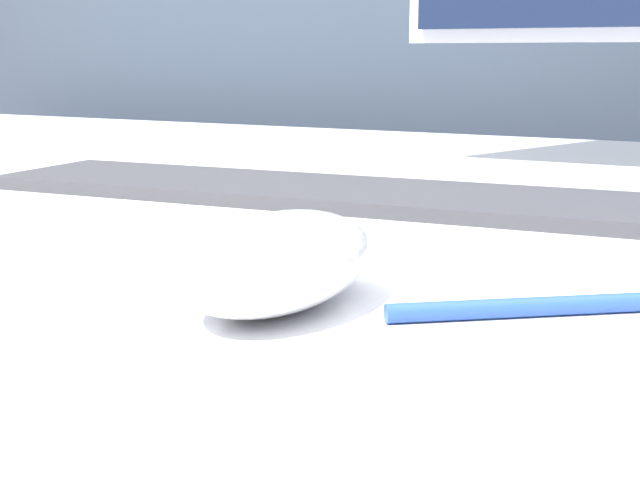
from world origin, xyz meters
TOP-DOWN VIEW (x-y plane):
  - computer_mouse_near at (-0.03, -0.24)m, footprint 0.07×0.12m
  - keyboard at (-0.10, -0.07)m, footprint 0.45×0.15m
  - pen at (0.08, -0.20)m, footprint 0.13×0.10m

SIDE VIEW (x-z plane):
  - pen at x=0.08m, z-range 0.78..0.78m
  - keyboard at x=-0.10m, z-range 0.78..0.80m
  - computer_mouse_near at x=-0.03m, z-range 0.78..0.81m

